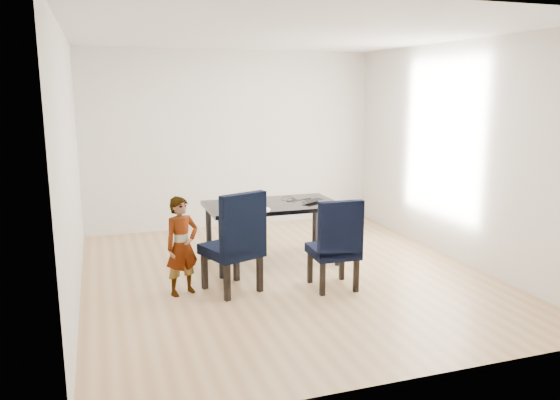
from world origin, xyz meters
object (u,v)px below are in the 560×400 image
object	(u,v)px
dining_table	(272,233)
laptop	(310,201)
child	(182,246)
plate	(258,210)
chair_left	(231,241)
chair_right	(333,243)

from	to	relation	value
dining_table	laptop	xyz separation A→B (m)	(0.48, -0.05, 0.39)
dining_table	child	bearing A→B (deg)	-149.59
plate	child	bearing A→B (deg)	-157.96
chair_left	laptop	size ratio (longest dim) A/B	3.43
chair_right	plate	xyz separation A→B (m)	(-0.63, 0.71, 0.26)
dining_table	chair_left	world-z (taller)	chair_left
child	plate	size ratio (longest dim) A/B	3.66
child	laptop	bearing A→B (deg)	-1.05
plate	laptop	xyz separation A→B (m)	(0.76, 0.28, 0.00)
child	dining_table	bearing A→B (deg)	7.97
chair_right	plate	size ratio (longest dim) A/B	3.51
dining_table	chair_right	distance (m)	1.11
plate	chair_left	bearing A→B (deg)	-133.70
chair_left	laptop	world-z (taller)	chair_left
child	laptop	xyz separation A→B (m)	(1.70, 0.66, 0.24)
plate	laptop	distance (m)	0.81
child	chair_left	bearing A→B (deg)	-29.83
plate	laptop	size ratio (longest dim) A/B	0.89
dining_table	child	xyz separation A→B (m)	(-1.22, -0.71, 0.15)
chair_right	child	distance (m)	1.60
dining_table	chair_left	distance (m)	1.06
dining_table	plate	world-z (taller)	plate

